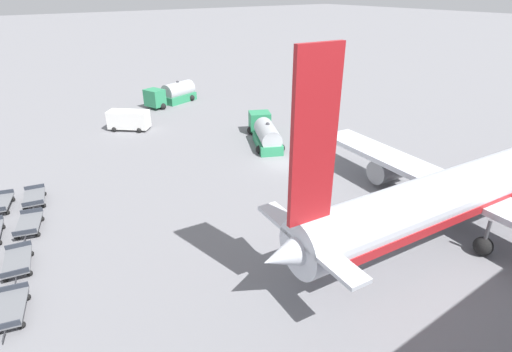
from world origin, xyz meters
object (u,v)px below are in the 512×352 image
at_px(fuel_tanker_secondary, 266,133).
at_px(baggage_dolly_row_mid_a_col_a, 34,198).
at_px(baggage_dolly_row_near_col_a, 0,204).
at_px(baggage_dolly_row_mid_a_col_d, 10,309).
at_px(airplane, 481,185).
at_px(fuel_tanker_primary, 173,94).
at_px(service_van, 129,120).
at_px(baggage_dolly_row_mid_a_col_b, 29,224).
at_px(baggage_dolly_row_mid_a_col_c, 18,262).

xyz_separation_m(fuel_tanker_secondary, baggage_dolly_row_mid_a_col_a, (-0.11, -23.34, -0.72)).
distance_m(baggage_dolly_row_near_col_a, baggage_dolly_row_mid_a_col_d, 13.39).
distance_m(airplane, baggage_dolly_row_mid_a_col_d, 30.68).
bearing_deg(baggage_dolly_row_near_col_a, fuel_tanker_primary, 130.32).
xyz_separation_m(fuel_tanker_primary, service_van, (8.04, -9.60, -0.06)).
xyz_separation_m(service_van, baggage_dolly_row_mid_a_col_d, (26.22, -15.79, -0.80)).
relative_size(fuel_tanker_secondary, baggage_dolly_row_mid_a_col_a, 2.27).
bearing_deg(fuel_tanker_secondary, airplane, 6.58).
bearing_deg(fuel_tanker_secondary, baggage_dolly_row_mid_a_col_b, -80.52).
distance_m(airplane, baggage_dolly_row_near_col_a, 36.44).
relative_size(airplane, fuel_tanker_secondary, 4.15).
xyz_separation_m(fuel_tanker_primary, baggage_dolly_row_mid_a_col_b, (25.56, -23.22, -0.86)).
distance_m(fuel_tanker_primary, baggage_dolly_row_near_col_a, 32.30).
relative_size(airplane, fuel_tanker_primary, 4.32).
distance_m(airplane, baggage_dolly_row_mid_a_col_c, 31.47).
relative_size(fuel_tanker_secondary, baggage_dolly_row_mid_a_col_b, 2.28).
height_order(airplane, baggage_dolly_row_mid_a_col_b, airplane).
distance_m(fuel_tanker_secondary, baggage_dolly_row_mid_a_col_a, 23.35).
bearing_deg(airplane, baggage_dolly_row_mid_a_col_c, -115.99).
relative_size(service_van, baggage_dolly_row_near_col_a, 1.27).
bearing_deg(fuel_tanker_primary, airplane, 4.81).
bearing_deg(baggage_dolly_row_near_col_a, baggage_dolly_row_mid_a_col_b, 16.67).
xyz_separation_m(fuel_tanker_primary, baggage_dolly_row_near_col_a, (20.89, -24.61, -0.86)).
relative_size(baggage_dolly_row_near_col_a, baggage_dolly_row_mid_a_col_b, 1.00).
xyz_separation_m(fuel_tanker_primary, baggage_dolly_row_mid_a_col_a, (21.39, -22.22, -0.86)).
height_order(airplane, baggage_dolly_row_mid_a_col_c, airplane).
distance_m(baggage_dolly_row_near_col_a, baggage_dolly_row_mid_a_col_c, 9.06).
bearing_deg(fuel_tanker_secondary, baggage_dolly_row_mid_a_col_d, -64.29).
distance_m(baggage_dolly_row_mid_a_col_b, baggage_dolly_row_mid_a_col_d, 8.96).
distance_m(service_van, baggage_dolly_row_mid_a_col_a, 18.40).
bearing_deg(service_van, fuel_tanker_primary, 129.95).
height_order(baggage_dolly_row_near_col_a, baggage_dolly_row_mid_a_col_a, same).
distance_m(baggage_dolly_row_near_col_a, baggage_dolly_row_mid_a_col_a, 2.44).
relative_size(baggage_dolly_row_near_col_a, baggage_dolly_row_mid_a_col_a, 1.00).
xyz_separation_m(baggage_dolly_row_mid_a_col_b, baggage_dolly_row_mid_a_col_d, (8.70, -2.17, 0.00)).
xyz_separation_m(airplane, fuel_tanker_secondary, (-22.19, -2.56, -2.07)).
relative_size(airplane, service_van, 7.47).
height_order(fuel_tanker_secondary, baggage_dolly_row_mid_a_col_b, fuel_tanker_secondary).
bearing_deg(baggage_dolly_row_near_col_a, airplane, 51.14).
distance_m(service_van, baggage_dolly_row_near_col_a, 19.79).
bearing_deg(airplane, baggage_dolly_row_near_col_a, -128.86).
height_order(airplane, service_van, airplane).
height_order(fuel_tanker_primary, baggage_dolly_row_mid_a_col_a, fuel_tanker_primary).
bearing_deg(baggage_dolly_row_near_col_a, fuel_tanker_secondary, 88.65).
bearing_deg(baggage_dolly_row_mid_a_col_d, baggage_dolly_row_mid_a_col_c, 168.27).
relative_size(baggage_dolly_row_near_col_a, baggage_dolly_row_mid_a_col_d, 1.00).
bearing_deg(baggage_dolly_row_mid_a_col_c, baggage_dolly_row_mid_a_col_d, -11.73).
height_order(fuel_tanker_primary, baggage_dolly_row_mid_a_col_b, fuel_tanker_primary).
bearing_deg(baggage_dolly_row_mid_a_col_a, baggage_dolly_row_mid_a_col_d, -13.81).
height_order(airplane, fuel_tanker_secondary, airplane).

